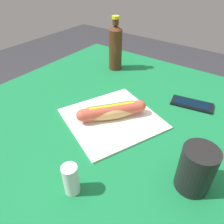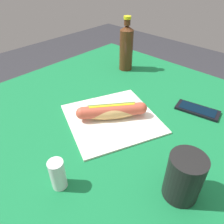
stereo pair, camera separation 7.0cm
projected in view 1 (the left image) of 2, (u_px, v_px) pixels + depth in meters
ground_plane at (116, 222)px, 1.22m from camera, size 6.00×6.00×0.00m
dining_table at (118, 141)px, 0.84m from camera, size 0.97×1.01×0.78m
paper_wrapper at (112, 119)px, 0.71m from camera, size 0.37×0.36×0.01m
hot_dog at (112, 111)px, 0.70m from camera, size 0.19×0.16×0.05m
cell_phone at (192, 104)px, 0.78m from camera, size 0.09×0.15×0.01m
soda_bottle at (115, 47)px, 0.97m from camera, size 0.06×0.06×0.24m
drinking_cup at (196, 169)px, 0.48m from camera, size 0.08×0.08×0.12m
salt_shaker at (71, 179)px, 0.48m from camera, size 0.04×0.04×0.08m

